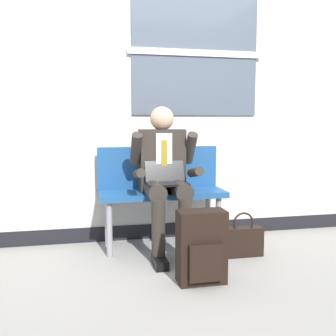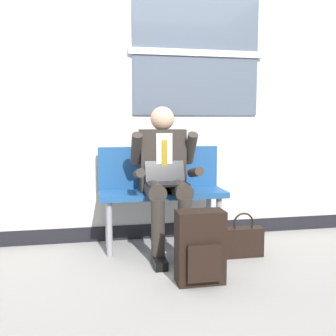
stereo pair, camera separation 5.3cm
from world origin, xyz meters
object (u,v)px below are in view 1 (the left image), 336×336
object	(u,v)px
person_seated	(165,174)
handbag	(243,241)
bench_with_person	(161,186)
backpack	(202,248)

from	to	relation	value
person_seated	handbag	distance (m)	0.87
bench_with_person	backpack	bearing A→B (deg)	-82.45
backpack	handbag	world-z (taller)	backpack
person_seated	backpack	size ratio (longest dim) A/B	2.45
person_seated	backpack	distance (m)	0.83
backpack	person_seated	bearing A→B (deg)	99.63
handbag	bench_with_person	bearing A→B (deg)	144.70
person_seated	handbag	size ratio (longest dim) A/B	3.35
backpack	handbag	size ratio (longest dim) A/B	1.37
backpack	handbag	xyz separation A→B (m)	(0.51, 0.45, -0.12)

